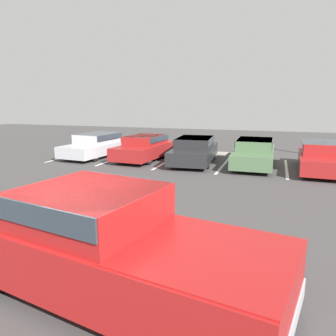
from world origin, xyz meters
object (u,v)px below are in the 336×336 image
object	(u,v)px
pickup_truck	(106,244)
parked_sedan_e	(322,156)
parked_sedan_a	(97,144)
parked_sedan_b	(145,147)
wheel_stop_curb	(228,154)
parked_sedan_d	(254,152)
parked_sedan_c	(194,149)

from	to	relation	value
pickup_truck	parked_sedan_e	world-z (taller)	pickup_truck
pickup_truck	parked_sedan_a	bearing A→B (deg)	131.65
parked_sedan_b	wheel_stop_curb	size ratio (longest dim) A/B	2.45
pickup_truck	parked_sedan_b	xyz separation A→B (m)	(-4.02, 11.41, -0.19)
pickup_truck	parked_sedan_e	distance (m)	11.81
parked_sedan_b	parked_sedan_d	world-z (taller)	parked_sedan_d
parked_sedan_e	parked_sedan_d	bearing A→B (deg)	-95.23
parked_sedan_b	parked_sedan_d	distance (m)	5.48
pickup_truck	parked_sedan_b	distance (m)	12.10
parked_sedan_c	wheel_stop_curb	bearing A→B (deg)	151.73
parked_sedan_c	parked_sedan_e	distance (m)	5.68
parked_sedan_d	wheel_stop_curb	size ratio (longest dim) A/B	2.48
parked_sedan_b	parked_sedan_e	world-z (taller)	parked_sedan_e
parked_sedan_b	parked_sedan_e	xyz separation A→B (m)	(8.30, -0.40, 0.02)
parked_sedan_a	wheel_stop_curb	world-z (taller)	parked_sedan_a
parked_sedan_d	parked_sedan_e	bearing A→B (deg)	82.31
parked_sedan_d	parked_sedan_e	size ratio (longest dim) A/B	1.01
parked_sedan_a	parked_sedan_b	distance (m)	2.83
pickup_truck	parked_sedan_e	size ratio (longest dim) A/B	1.31
parked_sedan_c	wheel_stop_curb	distance (m)	3.09
parked_sedan_a	parked_sedan_b	bearing A→B (deg)	94.48
parked_sedan_a	parked_sedan_c	bearing A→B (deg)	94.52
parked_sedan_c	parked_sedan_d	world-z (taller)	parked_sedan_d
parked_sedan_d	parked_sedan_c	bearing A→B (deg)	-89.97
pickup_truck	parked_sedan_e	xyz separation A→B (m)	(4.28, 11.00, -0.17)
parked_sedan_b	pickup_truck	bearing A→B (deg)	23.66
parked_sedan_a	parked_sedan_e	distance (m)	11.14
parked_sedan_a	pickup_truck	bearing A→B (deg)	36.31
parked_sedan_c	parked_sedan_d	distance (m)	2.85
parked_sedan_b	parked_sedan_c	size ratio (longest dim) A/B	0.94
parked_sedan_b	wheel_stop_curb	bearing A→B (deg)	129.46
parked_sedan_c	pickup_truck	bearing A→B (deg)	2.74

